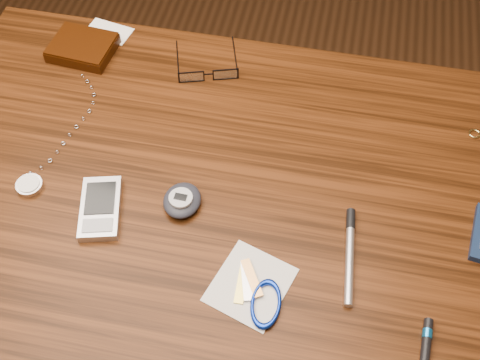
{
  "coord_description": "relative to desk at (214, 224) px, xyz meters",
  "views": [
    {
      "loc": [
        0.15,
        -0.51,
        1.52
      ],
      "look_at": [
        0.04,
        0.02,
        0.76
      ],
      "focal_mm": 45.0,
      "sensor_mm": 36.0,
      "label": 1
    }
  ],
  "objects": [
    {
      "name": "silver_pen",
      "position": [
        0.22,
        -0.06,
        0.11
      ],
      "size": [
        0.02,
        0.16,
        0.01
      ],
      "color": "silver",
      "rests_on": "desk"
    },
    {
      "name": "pedometer",
      "position": [
        -0.04,
        -0.04,
        0.11
      ],
      "size": [
        0.06,
        0.07,
        0.03
      ],
      "color": "black",
      "rests_on": "desk"
    },
    {
      "name": "pda_phone",
      "position": [
        -0.16,
        -0.07,
        0.11
      ],
      "size": [
        0.08,
        0.12,
        0.02
      ],
      "color": "#ABABB0",
      "rests_on": "desk"
    },
    {
      "name": "gold_ring",
      "position": [
        0.4,
        0.2,
        0.1
      ],
      "size": [
        0.03,
        0.03,
        0.0
      ],
      "primitive_type": "torus",
      "rotation": [
        0.0,
        0.0,
        0.43
      ],
      "color": "#D4B763",
      "rests_on": "desk"
    },
    {
      "name": "eyeglasses",
      "position": [
        -0.06,
        0.24,
        0.11
      ],
      "size": [
        0.14,
        0.14,
        0.02
      ],
      "color": "black",
      "rests_on": "desk"
    },
    {
      "name": "notepad_keys",
      "position": [
        0.1,
        -0.16,
        0.11
      ],
      "size": [
        0.13,
        0.13,
        0.01
      ],
      "color": "silver",
      "rests_on": "desk"
    },
    {
      "name": "pocket_knife",
      "position": [
        0.41,
        0.0,
        0.11
      ],
      "size": [
        0.04,
        0.1,
        0.01
      ],
      "color": "#13213B",
      "rests_on": "desk"
    },
    {
      "name": "wallet_and_card",
      "position": [
        -0.3,
        0.26,
        0.11
      ],
      "size": [
        0.13,
        0.15,
        0.02
      ],
      "color": "black",
      "rests_on": "desk"
    },
    {
      "name": "pocket_watch",
      "position": [
        -0.28,
        -0.04,
        0.11
      ],
      "size": [
        0.06,
        0.27,
        0.01
      ],
      "color": "#B6B5B9",
      "rests_on": "desk"
    },
    {
      "name": "ground",
      "position": [
        0.0,
        0.0,
        -0.65
      ],
      "size": [
        3.8,
        3.8,
        0.0
      ],
      "primitive_type": "plane",
      "color": "#472814",
      "rests_on": "ground"
    },
    {
      "name": "black_blue_pen",
      "position": [
        0.33,
        -0.2,
        0.11
      ],
      "size": [
        0.02,
        0.09,
        0.01
      ],
      "color": "black",
      "rests_on": "desk"
    },
    {
      "name": "desk",
      "position": [
        0.0,
        0.0,
        0.0
      ],
      "size": [
        1.0,
        0.7,
        0.75
      ],
      "color": "#3D1C09",
      "rests_on": "ground"
    }
  ]
}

